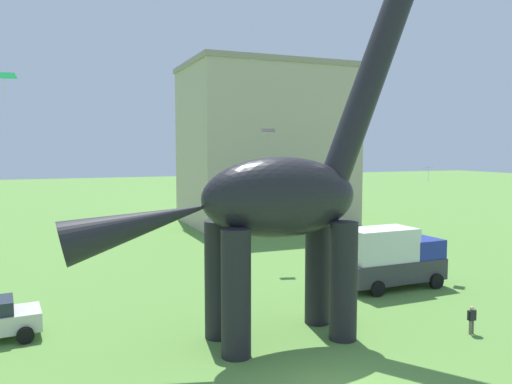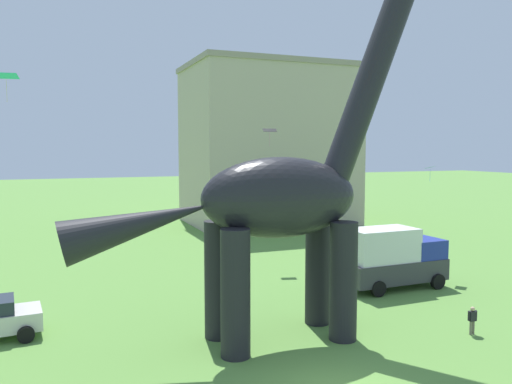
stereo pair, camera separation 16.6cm
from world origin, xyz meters
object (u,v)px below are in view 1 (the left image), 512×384
Objects in this scene: person_strolling_adult at (408,254)px; kite_mid_left at (428,167)px; kite_trailing at (4,76)px; dinosaur_sculpture at (279,197)px; person_photographer at (472,317)px; kite_far_right at (268,130)px; parked_box_truck at (391,257)px.

kite_mid_left is (0.31, -1.22, 5.29)m from person_strolling_adult.
kite_trailing is 1.66× the size of kite_mid_left.
person_strolling_adult is (12.00, 7.27, -4.54)m from dinosaur_sculpture.
kite_far_right reaches higher than person_photographer.
person_photographer is 16.85m from kite_far_right.
kite_far_right is at bearing 55.50° from dinosaur_sculpture.
kite_far_right is at bearing -170.37° from person_strolling_adult.
parked_box_truck is at bearing 14.12° from dinosaur_sculpture.
person_photographer is 1.28× the size of kite_mid_left.
kite_far_right is (-7.08, 5.02, 7.52)m from person_strolling_adult.
person_strolling_adult is at bearing 18.52° from dinosaur_sculpture.
person_photographer is at bearing -101.30° from parked_box_truck.
kite_mid_left is (12.31, 6.06, 0.75)m from dinosaur_sculpture.
dinosaur_sculpture reaches higher than kite_trailing.
dinosaur_sculpture is 14.75m from person_strolling_adult.
dinosaur_sculpture is at bearing -51.63° from kite_trailing.
kite_mid_left is (7.39, -6.23, -2.23)m from kite_far_right.
dinosaur_sculpture is 17.19× the size of kite_mid_left.
person_strolling_adult is (3.55, 3.00, -0.72)m from parked_box_truck.
parked_box_truck is 4.70m from person_strolling_adult.
person_strolling_adult is 11.49m from kite_far_right.
dinosaur_sculpture is at bearing -111.81° from kite_far_right.
kite_far_right is (14.94, -0.37, -2.66)m from kite_trailing.
kite_trailing reaches higher than parked_box_truck.
kite_trailing is (-17.28, 15.13, 10.43)m from person_photographer.
parked_box_truck is 3.67× the size of person_strolling_adult.
person_photographer is (7.25, -2.47, -4.79)m from dinosaur_sculpture.
kite_trailing reaches higher than person_photographer.
person_photographer is 0.77× the size of kite_trailing.
dinosaur_sculpture is 2.68× the size of parked_box_truck.
kite_trailing reaches higher than kite_far_right.
parked_box_truck is (8.45, 4.27, -3.82)m from dinosaur_sculpture.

